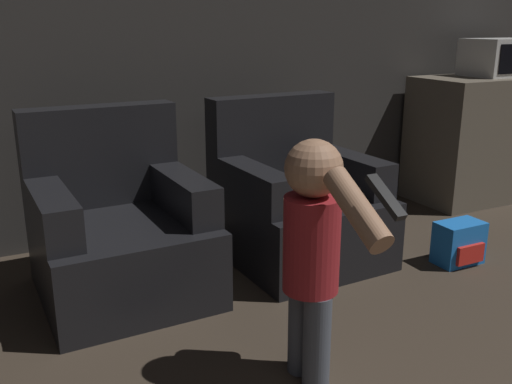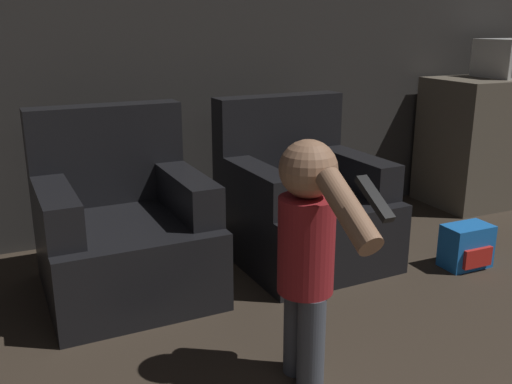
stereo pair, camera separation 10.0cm
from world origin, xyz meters
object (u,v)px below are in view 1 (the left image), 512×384
(armchair_right, at_px, (295,204))
(person_toddler, at_px, (313,245))
(toy_backpack, at_px, (459,243))
(microwave, at_px, (502,57))
(armchair_left, at_px, (119,232))

(armchair_right, relative_size, person_toddler, 0.97)
(toy_backpack, bearing_deg, person_toddler, -157.06)
(person_toddler, xyz_separation_m, toy_backpack, (1.34, 0.57, -0.43))
(person_toddler, distance_m, microwave, 3.01)
(armchair_left, xyz_separation_m, armchair_right, (1.02, -0.00, 0.00))
(armchair_left, bearing_deg, microwave, 5.78)
(armchair_right, distance_m, microwave, 2.17)
(armchair_right, bearing_deg, person_toddler, -120.15)
(armchair_right, bearing_deg, armchair_left, 177.46)
(armchair_left, distance_m, armchair_right, 1.02)
(armchair_right, xyz_separation_m, toy_backpack, (0.77, -0.52, -0.19))
(armchair_right, height_order, person_toddler, person_toddler)
(person_toddler, bearing_deg, microwave, -59.33)
(person_toddler, height_order, toy_backpack, person_toddler)
(armchair_right, xyz_separation_m, microwave, (2.00, 0.39, 0.76))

